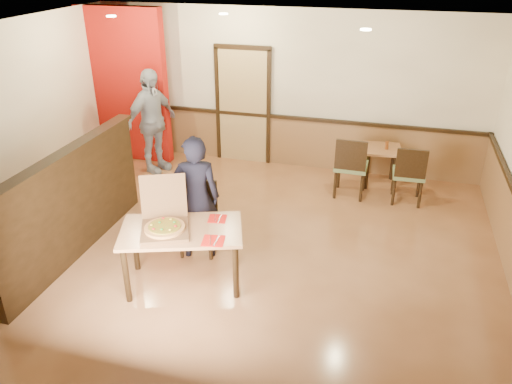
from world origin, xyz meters
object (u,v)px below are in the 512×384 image
at_px(side_chair_right, 409,173).
at_px(pizza_box, 165,224).
at_px(diner, 196,198).
at_px(main_table, 182,237).
at_px(side_table, 381,157).
at_px(diner_chair, 199,214).
at_px(side_chair_left, 351,165).
at_px(passerby, 152,122).
at_px(condiment, 387,145).

xyz_separation_m(side_chair_right, pizza_box, (-2.76, -2.94, 0.29)).
bearing_deg(diner, main_table, 75.96).
relative_size(main_table, side_table, 2.35).
bearing_deg(diner_chair, main_table, -92.05).
height_order(side_table, diner, diner).
relative_size(side_chair_left, pizza_box, 1.29).
xyz_separation_m(main_table, passerby, (-1.83, 3.01, 0.28)).
height_order(side_chair_left, condiment, side_chair_left).
bearing_deg(diner, passerby, -72.60).
distance_m(side_chair_right, passerby, 4.44).
distance_m(side_table, diner, 3.63).
distance_m(main_table, condiment, 4.12).
distance_m(side_chair_left, diner, 2.86).
xyz_separation_m(side_table, diner, (-2.19, -2.87, 0.34)).
bearing_deg(passerby, main_table, -127.92).
xyz_separation_m(side_chair_left, passerby, (-3.52, 0.12, 0.37)).
bearing_deg(passerby, diner, -122.48).
distance_m(main_table, diner, 0.67).
xyz_separation_m(main_table, diner, (-0.06, 0.64, 0.19)).
distance_m(diner_chair, condiment, 3.55).
xyz_separation_m(side_chair_left, diner, (-1.74, -2.25, 0.27)).
xyz_separation_m(side_chair_right, condiment, (-0.39, 0.59, 0.20)).
height_order(diner, passerby, passerby).
height_order(side_chair_right, condiment, side_chair_right).
bearing_deg(pizza_box, passerby, 94.69).
height_order(pizza_box, condiment, pizza_box).
distance_m(diner, pizza_box, 0.70).
bearing_deg(main_table, diner, 76.45).
distance_m(side_chair_left, condiment, 0.80).
distance_m(side_chair_left, passerby, 3.54).
bearing_deg(side_chair_right, side_table, -56.00).
height_order(side_chair_right, passerby, passerby).
distance_m(diner_chair, side_chair_left, 2.75).
distance_m(side_chair_right, condiment, 0.73).
height_order(diner_chair, pizza_box, pizza_box).
xyz_separation_m(main_table, side_chair_left, (1.68, 2.89, -0.08)).
relative_size(side_table, passerby, 0.37).
height_order(passerby, pizza_box, passerby).
height_order(main_table, pizza_box, pizza_box).
bearing_deg(diner, side_table, -146.71).
relative_size(diner_chair, side_table, 1.41).
bearing_deg(main_table, passerby, 102.45).
bearing_deg(side_chair_left, diner_chair, 50.75).
bearing_deg(main_table, diner_chair, 78.15).
xyz_separation_m(diner_chair, passerby, (-1.74, 2.23, 0.41)).
relative_size(side_chair_right, diner, 0.58).
bearing_deg(main_table, side_table, 39.84).
relative_size(diner_chair, side_chair_right, 0.98).
bearing_deg(diner, diner_chair, -95.09).
bearing_deg(side_table, pizza_box, -122.97).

